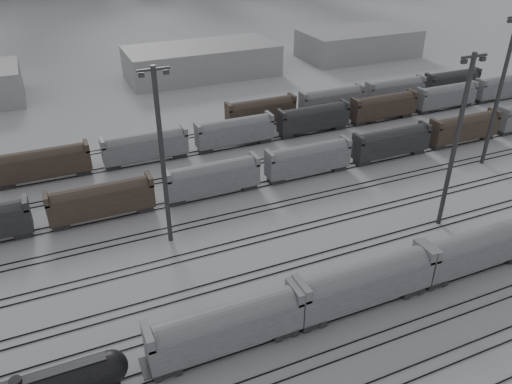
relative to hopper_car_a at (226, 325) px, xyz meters
name	(u,v)px	position (x,y,z in m)	size (l,w,h in m)	color
ground	(380,307)	(18.41, -1.00, -3.56)	(900.00, 900.00, 0.00)	silver
tracks	(307,229)	(18.41, 16.50, -3.48)	(220.00, 71.50, 0.16)	black
hopper_car_a	(226,325)	(0.00, 0.00, 0.00)	(16.12, 3.20, 5.76)	black
hopper_car_b	(364,281)	(16.44, 0.00, 0.14)	(16.76, 3.33, 5.99)	black
hopper_car_c	(479,247)	(33.15, 0.00, 0.05)	(16.33, 3.25, 5.84)	black
light_mast_b	(162,156)	(-0.08, 21.67, 9.29)	(3.88, 0.62, 24.23)	#363638
light_mast_c	(456,140)	(36.67, 10.25, 9.51)	(3.94, 0.63, 24.64)	#363638
light_mast_d	(500,89)	(57.43, 22.64, 10.06)	(4.11, 0.66, 25.68)	#363638
bg_string_near	(308,160)	(26.41, 31.00, -0.76)	(151.00, 3.00, 5.60)	gray
bg_string_mid	(313,120)	(36.41, 47.00, -0.76)	(151.00, 3.00, 5.60)	black
bg_string_far	(364,96)	(53.91, 55.00, -0.76)	(66.00, 3.00, 5.60)	#46352C
warehouse_mid	(202,61)	(28.41, 94.00, 0.44)	(40.00, 18.00, 8.00)	gray
warehouse_right	(359,43)	(78.41, 94.00, 0.44)	(35.00, 18.00, 8.00)	gray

